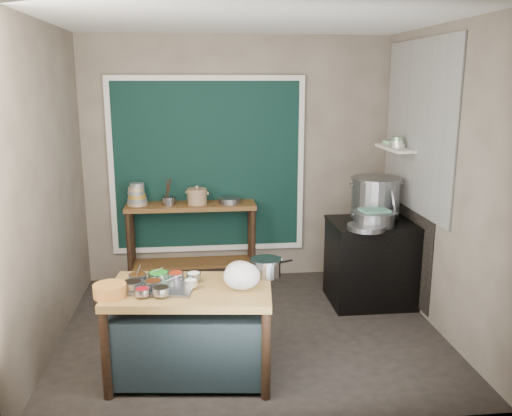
{
  "coord_description": "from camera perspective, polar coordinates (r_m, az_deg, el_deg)",
  "views": [
    {
      "loc": [
        -0.47,
        -4.69,
        2.3
      ],
      "look_at": [
        0.07,
        0.25,
        1.13
      ],
      "focal_mm": 38.0,
      "sensor_mm": 36.0,
      "label": 1
    }
  ],
  "objects": [
    {
      "name": "back_counter",
      "position": [
        6.25,
        -6.75,
        -3.82
      ],
      "size": [
        1.45,
        0.4,
        0.95
      ],
      "primitive_type": "cube",
      "color": "brown",
      "rests_on": "floor"
    },
    {
      "name": "condiment_tray",
      "position": [
        4.25,
        -9.92,
        -8.2
      ],
      "size": [
        0.56,
        0.45,
        0.02
      ],
      "primitive_type": "cube",
      "rotation": [
        0.0,
        0.0,
        -0.2
      ],
      "color": "gray",
      "rests_on": "prep_table"
    },
    {
      "name": "shelf_bowl_stack",
      "position": [
        5.9,
        14.7,
        6.68
      ],
      "size": [
        0.14,
        0.14,
        0.11
      ],
      "color": "silver",
      "rests_on": "wall_shelf"
    },
    {
      "name": "plastic_bag_b",
      "position": [
        4.27,
        -1.71,
        -6.75
      ],
      "size": [
        0.29,
        0.27,
        0.18
      ],
      "primitive_type": "ellipsoid",
      "rotation": [
        0.0,
        0.0,
        -0.36
      ],
      "color": "white",
      "rests_on": "prep_table"
    },
    {
      "name": "curtain_frame",
      "position": [
        6.23,
        -5.11,
        4.44
      ],
      "size": [
        2.22,
        0.03,
        2.02
      ],
      "primitive_type": null,
      "color": "beige",
      "rests_on": "back_wall"
    },
    {
      "name": "right_wall",
      "position": [
        5.27,
        18.86,
        2.71
      ],
      "size": [
        0.02,
        3.0,
        2.8
      ],
      "primitive_type": "cube",
      "color": "gray",
      "rests_on": "floor"
    },
    {
      "name": "condiment_bowls",
      "position": [
        4.25,
        -10.34,
        -7.62
      ],
      "size": [
        0.59,
        0.44,
        0.07
      ],
      "color": "gray",
      "rests_on": "condiment_tray"
    },
    {
      "name": "stock_pot",
      "position": [
        5.87,
        12.48,
        1.09
      ],
      "size": [
        0.57,
        0.57,
        0.43
      ],
      "primitive_type": null,
      "rotation": [
        0.0,
        0.0,
        0.04
      ],
      "color": "gray",
      "rests_on": "stove_top"
    },
    {
      "name": "stove_block",
      "position": [
        5.86,
        12.24,
        -5.72
      ],
      "size": [
        0.9,
        0.68,
        0.85
      ],
      "primitive_type": "cube",
      "color": "black",
      "rests_on": "floor"
    },
    {
      "name": "shelf_bowl_green",
      "position": [
        6.17,
        13.75,
        6.73
      ],
      "size": [
        0.14,
        0.14,
        0.05
      ],
      "primitive_type": "cylinder",
      "rotation": [
        0.0,
        0.0,
        0.07
      ],
      "color": "gray",
      "rests_on": "wall_shelf"
    },
    {
      "name": "ceramic_crock",
      "position": [
        6.08,
        -6.22,
        1.12
      ],
      "size": [
        0.31,
        0.31,
        0.16
      ],
      "primitive_type": null,
      "rotation": [
        0.0,
        0.0,
        -0.41
      ],
      "color": "#906E4E",
      "rests_on": "back_counter"
    },
    {
      "name": "bowl_stack",
      "position": [
        6.13,
        -12.43,
        1.27
      ],
      "size": [
        0.22,
        0.22,
        0.25
      ],
      "color": "tan",
      "rests_on": "back_counter"
    },
    {
      "name": "wall_shelf",
      "position": [
        5.97,
        14.45,
        6.11
      ],
      "size": [
        0.22,
        0.7,
        0.03
      ],
      "primitive_type": "cube",
      "color": "beige",
      "rests_on": "right_wall"
    },
    {
      "name": "green_cloth",
      "position": [
        5.55,
        12.36,
        -0.23
      ],
      "size": [
        0.3,
        0.25,
        0.02
      ],
      "primitive_type": "cube",
      "rotation": [
        0.0,
        0.0,
        0.16
      ],
      "color": "slate",
      "rests_on": "steamer"
    },
    {
      "name": "plastic_bag_a",
      "position": [
        4.14,
        -1.51,
        -7.16
      ],
      "size": [
        0.33,
        0.3,
        0.21
      ],
      "primitive_type": "ellipsoid",
      "rotation": [
        0.0,
        0.0,
        -0.23
      ],
      "color": "white",
      "rests_on": "prep_table"
    },
    {
      "name": "curtain_panel",
      "position": [
        6.24,
        -5.12,
        4.45
      ],
      "size": [
        2.1,
        0.02,
        1.9
      ],
      "primitive_type": "cube",
      "color": "black",
      "rests_on": "back_wall"
    },
    {
      "name": "shallow_pan",
      "position": [
        5.4,
        11.54,
        -1.99
      ],
      "size": [
        0.44,
        0.44,
        0.05
      ],
      "primitive_type": "cylinder",
      "rotation": [
        0.0,
        0.0,
        0.22
      ],
      "color": "gray",
      "rests_on": "stove_top"
    },
    {
      "name": "steamer",
      "position": [
        5.57,
        12.32,
        -1.05
      ],
      "size": [
        0.46,
        0.46,
        0.14
      ],
      "primitive_type": null,
      "rotation": [
        0.0,
        0.0,
        -0.03
      ],
      "color": "gray",
      "rests_on": "stove_top"
    },
    {
      "name": "prep_table",
      "position": [
        4.39,
        -6.86,
        -12.86
      ],
      "size": [
        1.32,
        0.85,
        0.75
      ],
      "primitive_type": "cube",
      "rotation": [
        0.0,
        0.0,
        -0.11
      ],
      "color": "olive",
      "rests_on": "floor"
    },
    {
      "name": "left_wall",
      "position": [
        4.95,
        -21.28,
        1.87
      ],
      "size": [
        0.02,
        3.0,
        2.8
      ],
      "primitive_type": "cube",
      "color": "gray",
      "rests_on": "floor"
    },
    {
      "name": "yellow_basin",
      "position": [
        4.17,
        -15.14,
        -8.37
      ],
      "size": [
        0.27,
        0.27,
        0.09
      ],
      "primitive_type": "cylinder",
      "rotation": [
        0.0,
        0.0,
        0.1
      ],
      "color": "#BF7837",
      "rests_on": "prep_table"
    },
    {
      "name": "back_wall",
      "position": [
        6.29,
        -1.93,
        5.03
      ],
      "size": [
        3.5,
        0.02,
        2.8
      ],
      "primitive_type": "cube",
      "color": "gray",
      "rests_on": "floor"
    },
    {
      "name": "utensil_cup",
      "position": [
        6.1,
        -9.18,
        0.75
      ],
      "size": [
        0.18,
        0.18,
        0.09
      ],
      "primitive_type": "cylinder",
      "rotation": [
        0.0,
        0.0,
        0.17
      ],
      "color": "gray",
      "rests_on": "back_counter"
    },
    {
      "name": "stove_top",
      "position": [
        5.73,
        12.45,
        -1.55
      ],
      "size": [
        0.92,
        0.69,
        0.03
      ],
      "primitive_type": "cube",
      "color": "black",
      "rests_on": "stove_block"
    },
    {
      "name": "ceiling",
      "position": [
        4.74,
        -0.59,
        19.42
      ],
      "size": [
        3.5,
        3.0,
        0.02
      ],
      "primitive_type": "cube",
      "color": "gray",
      "rests_on": "back_wall"
    },
    {
      "name": "saucepan",
      "position": [
        4.43,
        1.04,
        -6.25
      ],
      "size": [
        0.35,
        0.35,
        0.14
      ],
      "primitive_type": null,
      "rotation": [
        0.0,
        0.0,
        0.44
      ],
      "color": "gray",
      "rests_on": "prep_table"
    },
    {
      "name": "floor",
      "position": [
        5.25,
        -0.52,
        -12.83
      ],
      "size": [
        3.5,
        3.0,
        0.02
      ],
      "primitive_type": "cube",
      "color": "#2E2723",
      "rests_on": "ground"
    },
    {
      "name": "soot_patch",
      "position": [
        6.0,
        15.61,
        -2.71
      ],
      "size": [
        0.01,
        1.3,
        1.3
      ],
      "primitive_type": "cube",
      "color": "black",
      "rests_on": "right_wall"
    },
    {
      "name": "tile_panel",
      "position": [
        5.71,
        16.65,
        8.19
      ],
      "size": [
        0.02,
        1.7,
        1.7
      ],
      "primitive_type": "cube",
      "color": "#B2B2AA",
      "rests_on": "right_wall"
    },
    {
      "name": "wide_bowl",
      "position": [
        6.12,
        -2.77,
        0.8
      ],
      "size": [
        0.26,
        0.26,
        0.06
      ],
      "primitive_type": "cylinder",
      "rotation": [
        0.0,
        0.0,
        -0.08
      ],
      "color": "gray",
      "rests_on": "back_counter"
    },
    {
      "name": "pot_lid",
      "position": [
        5.8,
        14.26,
        0.71
      ],
      "size": [
        0.22,
        0.42,
        0.4
      ],
      "primitive_type": "cylinder",
      "rotation": [
        0.0,
        1.36,
        -0.31
      ],
      "color": "gray",
      "rests_on": "stove_top"
    }
  ]
}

